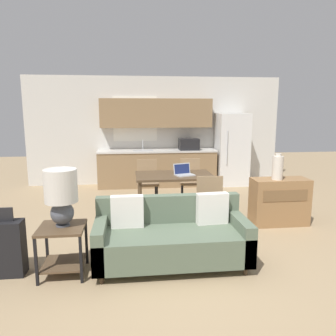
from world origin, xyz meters
The scene contains 15 objects.
ground_plane centered at (0.00, 0.00, 0.00)m, with size 20.00×20.00×0.00m, color #9E8460.
wall_back centered at (-0.01, 4.63, 1.35)m, with size 6.40×0.07×2.70m.
kitchen_counter centered at (0.02, 4.33, 0.84)m, with size 2.92×0.65×2.15m.
refrigerator centered at (1.89, 4.24, 0.90)m, with size 0.76×0.71×1.79m.
dining_table centered at (0.10, 1.93, 0.68)m, with size 1.35×0.85×0.75m.
couch centered at (-0.19, 0.08, 0.34)m, with size 1.84×0.80×0.85m.
side_table centered at (-1.46, -0.04, 0.39)m, with size 0.51×0.51×0.58m.
table_lamp centered at (-1.45, -0.01, 0.96)m, with size 0.37×0.37×0.66m.
credenza centered at (1.78, 1.27, 0.39)m, with size 0.92×0.41×0.77m.
vase centered at (1.69, 1.23, 0.97)m, with size 0.17×0.17×0.42m.
dining_chair_near_right centered at (0.53, 1.14, 0.50)m, with size 0.44×0.44×0.90m.
dining_chair_far_left centered at (-0.33, 2.69, 0.50)m, with size 0.43×0.43×0.90m.
dining_chair_far_right centered at (0.54, 2.71, 0.50)m, with size 0.47×0.47×0.90m.
laptop centered at (0.26, 1.86, 0.80)m, with size 0.38×0.34×0.20m.
suitcase centered at (-2.13, 0.00, 0.33)m, with size 0.46×0.22×0.81m.
Camera 1 is at (-0.67, -3.72, 1.90)m, focal length 35.00 mm.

